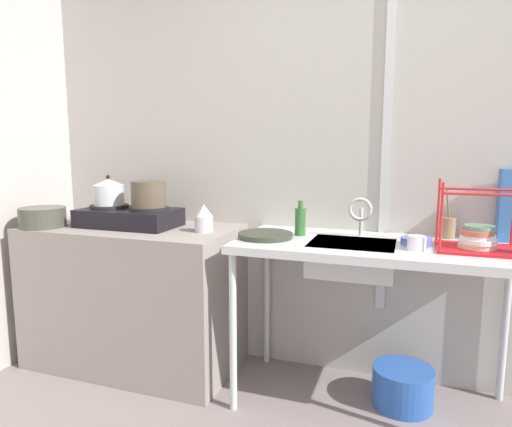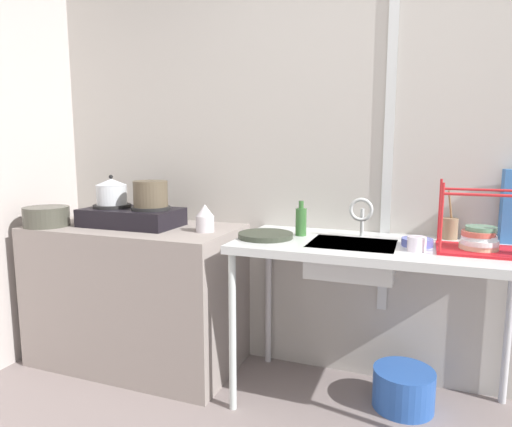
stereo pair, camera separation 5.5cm
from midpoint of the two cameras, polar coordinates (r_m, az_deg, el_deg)
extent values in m
cube|color=#B6B0A8|center=(2.53, 21.44, 9.30)|extent=(5.34, 0.10, 2.71)
cube|color=silver|center=(2.48, 17.32, 12.66)|extent=(0.05, 0.01, 2.17)
cube|color=gray|center=(2.81, -14.52, -10.00)|extent=(1.22, 0.62, 0.84)
cube|color=silver|center=(2.23, 15.62, -4.23)|extent=(1.35, 0.62, 0.04)
cylinder|color=silver|center=(2.25, -2.37, -14.98)|extent=(0.04, 0.04, 0.80)
cylinder|color=silver|center=(2.72, 2.12, -10.79)|extent=(0.04, 0.04, 0.80)
cylinder|color=silver|center=(2.64, 30.01, -12.59)|extent=(0.04, 0.04, 0.80)
cube|color=black|center=(2.71, -15.10, -0.46)|extent=(0.56, 0.32, 0.10)
cylinder|color=black|center=(2.78, -17.42, 0.93)|extent=(0.22, 0.22, 0.02)
cylinder|color=black|center=(2.62, -12.74, 0.69)|extent=(0.22, 0.22, 0.02)
cylinder|color=silver|center=(2.77, -17.48, 2.30)|extent=(0.18, 0.18, 0.12)
cone|color=silver|center=(2.77, -17.55, 3.88)|extent=(0.18, 0.18, 0.04)
sphere|color=black|center=(2.77, -17.58, 4.51)|extent=(0.02, 0.02, 0.02)
cylinder|color=brown|center=(2.61, -12.80, 2.48)|extent=(0.19, 0.19, 0.15)
cylinder|color=#454439|center=(2.87, -24.77, -0.35)|extent=(0.26, 0.26, 0.11)
cylinder|color=silver|center=(2.45, -5.95, -1.31)|extent=(0.10, 0.10, 0.09)
cone|color=silver|center=(2.44, -5.98, 0.44)|extent=(0.10, 0.10, 0.06)
cube|color=silver|center=(2.22, 12.78, -5.63)|extent=(0.40, 0.33, 0.15)
cylinder|color=silver|center=(2.38, 13.97, -1.10)|extent=(0.02, 0.02, 0.15)
torus|color=silver|center=(2.32, 13.88, 0.48)|extent=(0.12, 0.02, 0.12)
cylinder|color=#30362A|center=(2.28, 1.86, -2.80)|extent=(0.28, 0.28, 0.03)
cylinder|color=red|center=(2.06, 23.25, -0.66)|extent=(0.01, 0.01, 0.31)
cylinder|color=red|center=(2.30, 22.99, 0.25)|extent=(0.01, 0.01, 0.31)
cylinder|color=red|center=(2.06, 27.86, 2.10)|extent=(0.32, 0.01, 0.01)
cylinder|color=red|center=(2.31, 27.11, 2.72)|extent=(0.32, 0.01, 0.01)
cube|color=red|center=(2.22, 27.02, -4.21)|extent=(0.34, 0.27, 0.01)
cylinder|color=beige|center=(2.22, 27.14, -3.75)|extent=(0.16, 0.16, 0.02)
cylinder|color=white|center=(2.21, 27.24, -3.26)|extent=(0.15, 0.15, 0.02)
cylinder|color=white|center=(2.21, 27.18, -2.75)|extent=(0.15, 0.15, 0.02)
cylinder|color=#C35647|center=(2.20, 27.11, -2.28)|extent=(0.14, 0.14, 0.02)
cylinder|color=slate|center=(2.21, 27.41, -1.76)|extent=(0.13, 0.13, 0.02)
cylinder|color=white|center=(2.12, 20.48, -3.65)|extent=(0.08, 0.08, 0.06)
cylinder|color=#5963B9|center=(2.23, 20.49, -3.46)|extent=(0.14, 0.14, 0.04)
cylinder|color=#356830|center=(2.34, 6.37, -1.09)|extent=(0.06, 0.06, 0.14)
cylinder|color=#356830|center=(2.33, 6.40, 1.13)|extent=(0.03, 0.03, 0.04)
cylinder|color=#8D7052|center=(2.46, 24.04, -1.76)|extent=(0.08, 0.08, 0.11)
cylinder|color=olive|center=(2.44, 24.16, 0.25)|extent=(0.05, 0.05, 0.21)
cylinder|color=#2855AC|center=(2.51, 18.89, -20.41)|extent=(0.30, 0.30, 0.20)
camera|label=1|loc=(0.03, -89.32, 0.10)|focal=31.29mm
camera|label=2|loc=(0.03, 90.68, -0.10)|focal=31.29mm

